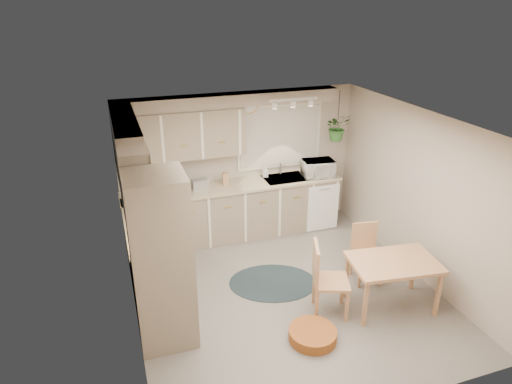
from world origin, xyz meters
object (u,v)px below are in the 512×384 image
chair_left (331,280)px  chair_back (368,255)px  braided_rug (273,283)px  microwave (318,167)px  dining_table (391,284)px  pet_bed (313,335)px

chair_left → chair_back: 0.96m
chair_back → braided_rug: (-1.29, 0.35, -0.42)m
chair_back → microwave: (0.06, 1.79, 0.70)m
dining_table → braided_rug: size_ratio=0.87×
dining_table → pet_bed: 1.29m
chair_left → braided_rug: (-0.47, 0.83, -0.49)m
pet_bed → dining_table: bearing=12.1°
chair_left → dining_table: bearing=99.4°
chair_back → microwave: size_ratio=1.61×
dining_table → braided_rug: dining_table is taller
pet_bed → microwave: size_ratio=1.11×
pet_bed → microwave: microwave is taller
chair_back → microwave: microwave is taller
dining_table → pet_bed: size_ratio=1.90×
chair_left → pet_bed: chair_left is taller
braided_rug → microwave: bearing=46.8°
dining_table → chair_back: chair_back is taller
pet_bed → microwave: bearing=63.9°
dining_table → microwave: (0.08, 2.42, 0.77)m
pet_bed → chair_left: bearing=43.7°
chair_back → braided_rug: chair_back is taller
dining_table → microwave: bearing=88.0°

